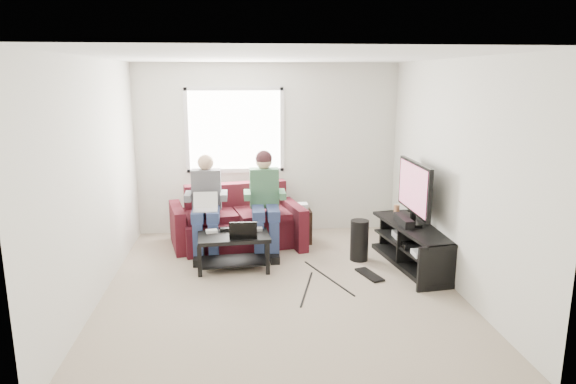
{
  "coord_description": "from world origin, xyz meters",
  "views": [
    {
      "loc": [
        -0.45,
        -5.58,
        2.4
      ],
      "look_at": [
        0.15,
        0.6,
        0.99
      ],
      "focal_mm": 32.0,
      "sensor_mm": 36.0,
      "label": 1
    }
  ],
  "objects_px": {
    "coffee_table": "(234,244)",
    "tv": "(414,189)",
    "end_table": "(300,225)",
    "subwoofer": "(359,240)",
    "sofa": "(236,223)",
    "tv_stand": "(414,248)"
  },
  "relations": [
    {
      "from": "coffee_table",
      "to": "tv",
      "type": "bearing_deg",
      "value": -0.95
    },
    {
      "from": "end_table",
      "to": "subwoofer",
      "type": "bearing_deg",
      "value": -49.8
    },
    {
      "from": "tv",
      "to": "subwoofer",
      "type": "height_order",
      "value": "tv"
    },
    {
      "from": "sofa",
      "to": "end_table",
      "type": "distance_m",
      "value": 0.93
    },
    {
      "from": "tv_stand",
      "to": "subwoofer",
      "type": "distance_m",
      "value": 0.71
    },
    {
      "from": "coffee_table",
      "to": "sofa",
      "type": "bearing_deg",
      "value": 88.08
    },
    {
      "from": "sofa",
      "to": "coffee_table",
      "type": "relative_size",
      "value": 2.15
    },
    {
      "from": "sofa",
      "to": "end_table",
      "type": "bearing_deg",
      "value": 1.38
    },
    {
      "from": "coffee_table",
      "to": "end_table",
      "type": "relative_size",
      "value": 1.58
    },
    {
      "from": "tv",
      "to": "subwoofer",
      "type": "xyz_separation_m",
      "value": [
        -0.65,
        0.19,
        -0.72
      ]
    },
    {
      "from": "coffee_table",
      "to": "end_table",
      "type": "bearing_deg",
      "value": 45.4
    },
    {
      "from": "tv_stand",
      "to": "tv",
      "type": "xyz_separation_m",
      "value": [
        -0.0,
        0.1,
        0.76
      ]
    },
    {
      "from": "end_table",
      "to": "sofa",
      "type": "bearing_deg",
      "value": -178.62
    },
    {
      "from": "coffee_table",
      "to": "tv",
      "type": "height_order",
      "value": "tv"
    },
    {
      "from": "coffee_table",
      "to": "end_table",
      "type": "xyz_separation_m",
      "value": [
        0.96,
        0.97,
        -0.06
      ]
    },
    {
      "from": "tv_stand",
      "to": "end_table",
      "type": "xyz_separation_m",
      "value": [
        -1.35,
        1.11,
        0.03
      ]
    },
    {
      "from": "coffee_table",
      "to": "tv",
      "type": "xyz_separation_m",
      "value": [
        2.3,
        -0.04,
        0.67
      ]
    },
    {
      "from": "coffee_table",
      "to": "tv_stand",
      "type": "relative_size",
      "value": 0.56
    },
    {
      "from": "sofa",
      "to": "subwoofer",
      "type": "relative_size",
      "value": 3.66
    },
    {
      "from": "tv_stand",
      "to": "tv",
      "type": "bearing_deg",
      "value": 91.47
    },
    {
      "from": "end_table",
      "to": "coffee_table",
      "type": "bearing_deg",
      "value": -134.6
    },
    {
      "from": "sofa",
      "to": "subwoofer",
      "type": "height_order",
      "value": "sofa"
    }
  ]
}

